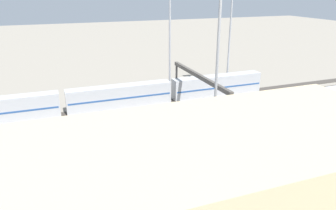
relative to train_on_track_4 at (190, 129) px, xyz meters
The scene contains 13 objects.
ground_plane 10.20m from the train_on_track_4, 90.27° to the right, with size 400.00×400.00×0.00m, color gray.
track_bed_0 20.09m from the train_on_track_4, 90.13° to the right, with size 140.00×2.80×0.12m, color #3D3833.
track_bed_1 15.13m from the train_on_track_4, 90.18° to the right, with size 140.00×2.80×0.12m, color #4C443D.
track_bed_2 10.19m from the train_on_track_4, 90.27° to the right, with size 140.00×2.80×0.12m, color #4C443D.
track_bed_3 5.36m from the train_on_track_4, 90.53° to the right, with size 140.00×2.80×0.12m, color #4C443D.
track_bed_4 1.94m from the train_on_track_4, behind, with size 140.00×2.80×0.12m, color #3D3833.
train_on_track_4 is the anchor object (origin of this frame).
train_on_track_3 7.11m from the train_on_track_4, 135.31° to the right, with size 119.80×3.00×3.80m.
train_on_track_0 21.53m from the train_on_track_4, 68.33° to the right, with size 71.40×3.06×5.00m.
light_mast_0 27.63m from the train_on_track_4, 102.09° to the right, with size 2.80×0.70×26.09m.
light_mast_1 16.61m from the train_on_track_4, 128.54° to the left, with size 2.80×0.70×28.49m.
light_mast_2 35.37m from the train_on_track_4, 132.06° to the right, with size 2.80×0.70×30.21m.
signal_gantry 13.02m from the train_on_track_4, 122.35° to the right, with size 0.70×25.00×8.80m.
Camera 1 is at (21.48, 56.06, 25.15)m, focal length 34.11 mm.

